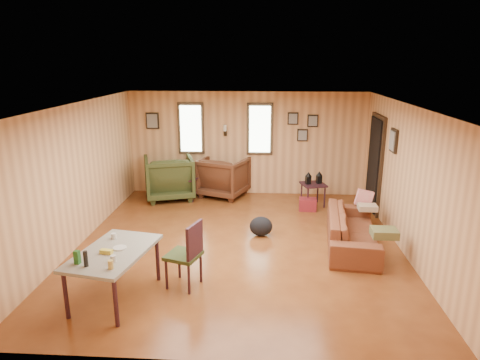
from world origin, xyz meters
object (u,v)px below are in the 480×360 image
at_px(sofa, 353,224).
at_px(end_table, 187,184).
at_px(side_table, 313,182).
at_px(recliner_brown, 224,175).
at_px(recliner_green, 169,175).
at_px(dining_table, 113,256).

xyz_separation_m(sofa, end_table, (-3.29, 2.37, -0.04)).
height_order(sofa, side_table, sofa).
distance_m(sofa, recliner_brown, 3.63).
xyz_separation_m(recliner_green, dining_table, (0.22, -4.31, 0.08)).
height_order(sofa, recliner_green, recliner_green).
distance_m(recliner_green, dining_table, 4.32).
bearing_deg(recliner_green, end_table, 156.44).
distance_m(recliner_brown, recliner_green, 1.25).
relative_size(sofa, side_table, 2.64).
relative_size(sofa, dining_table, 1.38).
height_order(recliner_brown, side_table, recliner_brown).
bearing_deg(recliner_green, sofa, 129.65).
relative_size(side_table, dining_table, 0.52).
distance_m(recliner_brown, side_table, 2.10).
bearing_deg(recliner_brown, recliner_green, 32.71).
bearing_deg(end_table, sofa, -35.75).
bearing_deg(end_table, recliner_brown, 20.08).
xyz_separation_m(end_table, dining_table, (-0.19, -4.27, 0.27)).
bearing_deg(recliner_green, side_table, 157.15).
distance_m(side_table, dining_table, 5.01).
height_order(end_table, side_table, side_table).
xyz_separation_m(sofa, side_table, (-0.45, 2.09, 0.13)).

